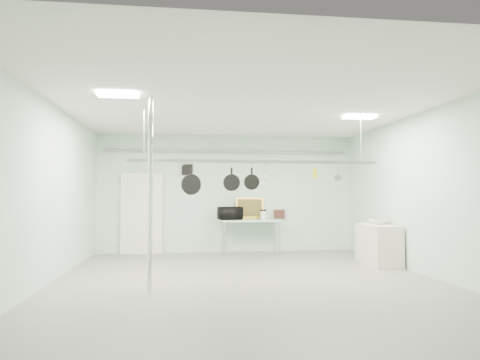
{
  "coord_description": "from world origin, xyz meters",
  "views": [
    {
      "loc": [
        -1.11,
        -7.73,
        1.56
      ],
      "look_at": [
        -0.02,
        1.0,
        1.87
      ],
      "focal_mm": 32.0,
      "sensor_mm": 36.0,
      "label": 1
    }
  ],
  "objects": [
    {
      "name": "right_wall",
      "position": [
        3.49,
        0.0,
        1.6
      ],
      "size": [
        0.02,
        8.0,
        3.2
      ],
      "primitive_type": "cube",
      "color": "silver",
      "rests_on": "floor"
    },
    {
      "name": "coffee_canister",
      "position": [
        0.93,
        3.64,
        1.02
      ],
      "size": [
        0.17,
        0.17,
        0.22
      ],
      "primitive_type": "cylinder",
      "rotation": [
        0.0,
        0.0,
        -0.1
      ],
      "color": "white",
      "rests_on": "prep_table"
    },
    {
      "name": "chrome_pole",
      "position": [
        -1.7,
        -0.6,
        1.6
      ],
      "size": [
        0.08,
        0.08,
        3.2
      ],
      "primitive_type": "cylinder",
      "color": "silver",
      "rests_on": "floor"
    },
    {
      "name": "conduit_pipe",
      "position": [
        0.0,
        3.9,
        2.75
      ],
      "size": [
        6.6,
        0.07,
        0.07
      ],
      "primitive_type": "cylinder",
      "rotation": [
        0.0,
        1.57,
        0.0
      ],
      "color": "gray",
      "rests_on": "back_wall"
    },
    {
      "name": "pot_rack",
      "position": [
        0.2,
        0.3,
        2.23
      ],
      "size": [
        4.8,
        0.06,
        1.0
      ],
      "color": "#B7B7BC",
      "rests_on": "ceiling"
    },
    {
      "name": "floor",
      "position": [
        0.0,
        0.0,
        0.0
      ],
      "size": [
        8.0,
        8.0,
        0.0
      ],
      "primitive_type": "plane",
      "color": "gray",
      "rests_on": "ground"
    },
    {
      "name": "wall_vent",
      "position": [
        -1.1,
        3.97,
        2.25
      ],
      "size": [
        0.3,
        0.04,
        0.3
      ],
      "primitive_type": "cube",
      "color": "black",
      "rests_on": "back_wall"
    },
    {
      "name": "fruit_cluster",
      "position": [
        3.2,
        1.52,
        0.99
      ],
      "size": [
        0.24,
        0.24,
        0.09
      ],
      "primitive_type": null,
      "color": "maroon",
      "rests_on": "fruit_bowl"
    },
    {
      "name": "prep_table",
      "position": [
        0.6,
        3.6,
        0.83
      ],
      "size": [
        1.6,
        0.7,
        0.91
      ],
      "color": "#B0D0BC",
      "rests_on": "floor"
    },
    {
      "name": "fruit_bowl",
      "position": [
        3.2,
        1.52,
        0.95
      ],
      "size": [
        0.55,
        0.55,
        0.1
      ],
      "primitive_type": "imported",
      "rotation": [
        0.0,
        0.0,
        -0.42
      ],
      "color": "silver",
      "rests_on": "side_cabinet"
    },
    {
      "name": "ceiling",
      "position": [
        0.0,
        0.0,
        3.19
      ],
      "size": [
        7.0,
        8.0,
        0.02
      ],
      "primitive_type": "cube",
      "color": "silver",
      "rests_on": "back_wall"
    },
    {
      "name": "skillet_left",
      "position": [
        -1.03,
        0.3,
        1.82
      ],
      "size": [
        0.39,
        0.19,
        0.52
      ],
      "primitive_type": null,
      "rotation": [
        0.0,
        0.0,
        0.35
      ],
      "color": "black",
      "rests_on": "pot_rack"
    },
    {
      "name": "skillet_mid",
      "position": [
        -0.27,
        0.3,
        1.88
      ],
      "size": [
        0.32,
        0.1,
        0.42
      ],
      "primitive_type": null,
      "rotation": [
        0.0,
        0.0,
        -0.14
      ],
      "color": "black",
      "rests_on": "pot_rack"
    },
    {
      "name": "door",
      "position": [
        -2.3,
        3.94,
        1.05
      ],
      "size": [
        1.1,
        0.1,
        2.2
      ],
      "primitive_type": "cube",
      "color": "silver",
      "rests_on": "floor"
    },
    {
      "name": "light_panel_right",
      "position": [
        2.4,
        0.6,
        3.16
      ],
      "size": [
        0.65,
        0.3,
        0.05
      ],
      "primitive_type": "cube",
      "color": "white",
      "rests_on": "ceiling"
    },
    {
      "name": "painting_small",
      "position": [
        1.44,
        3.9,
        1.03
      ],
      "size": [
        0.3,
        0.1,
        0.25
      ],
      "primitive_type": "cube",
      "rotation": [
        -0.17,
        0.0,
        0.04
      ],
      "color": "#381B13",
      "rests_on": "prep_table"
    },
    {
      "name": "skillet_right",
      "position": [
        0.12,
        0.3,
        1.88
      ],
      "size": [
        0.29,
        0.06,
        0.4
      ],
      "primitive_type": null,
      "rotation": [
        0.0,
        0.0,
        -0.01
      ],
      "color": "black",
      "rests_on": "pot_rack"
    },
    {
      "name": "whisk",
      "position": [
        0.36,
        0.3,
        1.92
      ],
      "size": [
        0.19,
        0.19,
        0.33
      ],
      "primitive_type": null,
      "rotation": [
        0.0,
        0.0,
        -0.05
      ],
      "color": "#A3A3A7",
      "rests_on": "pot_rack"
    },
    {
      "name": "light_panel_left",
      "position": [
        -2.2,
        -0.8,
        3.16
      ],
      "size": [
        0.65,
        0.3,
        0.05
      ],
      "primitive_type": "cube",
      "color": "white",
      "rests_on": "ceiling"
    },
    {
      "name": "side_cabinet",
      "position": [
        3.15,
        1.4,
        0.45
      ],
      "size": [
        0.6,
        1.2,
        0.9
      ],
      "primitive_type": "cube",
      "color": "beige",
      "rests_on": "floor"
    },
    {
      "name": "grater",
      "position": [
        1.36,
        0.3,
        1.98
      ],
      "size": [
        0.08,
        0.02,
        0.21
      ],
      "primitive_type": null,
      "rotation": [
        0.0,
        0.0,
        -0.03
      ],
      "color": "gold",
      "rests_on": "pot_rack"
    },
    {
      "name": "microwave",
      "position": [
        0.04,
        3.59,
        1.08
      ],
      "size": [
        0.67,
        0.5,
        0.34
      ],
      "primitive_type": "imported",
      "rotation": [
        0.0,
        0.0,
        3.28
      ],
      "color": "black",
      "rests_on": "prep_table"
    },
    {
      "name": "painting_large",
      "position": [
        0.61,
        3.9,
        1.2
      ],
      "size": [
        0.79,
        0.17,
        0.58
      ],
      "primitive_type": "cube",
      "rotation": [
        -0.14,
        0.0,
        0.05
      ],
      "color": "gold",
      "rests_on": "prep_table"
    },
    {
      "name": "back_wall",
      "position": [
        0.0,
        3.99,
        1.6
      ],
      "size": [
        7.0,
        0.02,
        3.2
      ],
      "primitive_type": "cube",
      "color": "silver",
      "rests_on": "floor"
    },
    {
      "name": "saucepan",
      "position": [
        1.82,
        0.3,
        1.97
      ],
      "size": [
        0.13,
        0.08,
        0.24
      ],
      "primitive_type": null,
      "rotation": [
        0.0,
        0.0,
        -0.02
      ],
      "color": "#B9B8BD",
      "rests_on": "pot_rack"
    }
  ]
}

